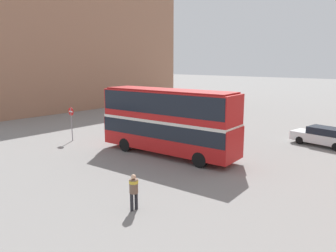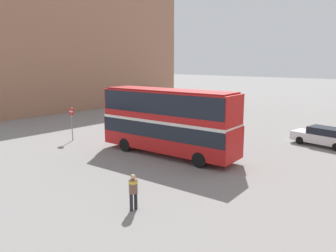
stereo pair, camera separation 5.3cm
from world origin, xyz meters
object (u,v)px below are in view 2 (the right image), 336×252
double_decker_bus (168,118)px  pedestrian_foreground (133,188)px  parked_car_kerb_near (323,137)px  parked_car_kerb_far (175,118)px  no_entry_sign (72,118)px

double_decker_bus → pedestrian_foreground: (4.53, -7.63, -1.61)m
parked_car_kerb_near → parked_car_kerb_far: (-13.79, -1.39, 0.06)m
no_entry_sign → parked_car_kerb_far: bearing=76.3°
pedestrian_foreground → parked_car_kerb_near: 17.61m
pedestrian_foreground → parked_car_kerb_far: pedestrian_foreground is taller
parked_car_kerb_near → no_entry_sign: 20.07m
pedestrian_foreground → no_entry_sign: bearing=-18.8°
parked_car_kerb_near → parked_car_kerb_far: 13.86m
pedestrian_foreground → parked_car_kerb_far: size_ratio=0.33×
parked_car_kerb_far → no_entry_sign: size_ratio=1.78×
pedestrian_foreground → double_decker_bus: bearing=-54.9°
parked_car_kerb_near → parked_car_kerb_far: parked_car_kerb_far is taller
double_decker_bus → pedestrian_foreground: bearing=-63.1°
pedestrian_foreground → parked_car_kerb_far: 19.26m
double_decker_bus → no_entry_sign: (-8.76, -1.94, -0.72)m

